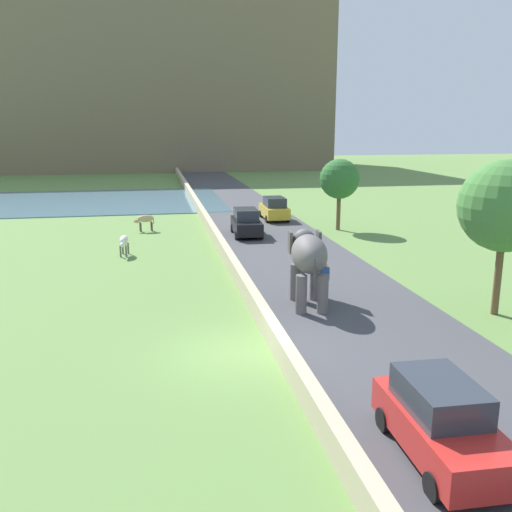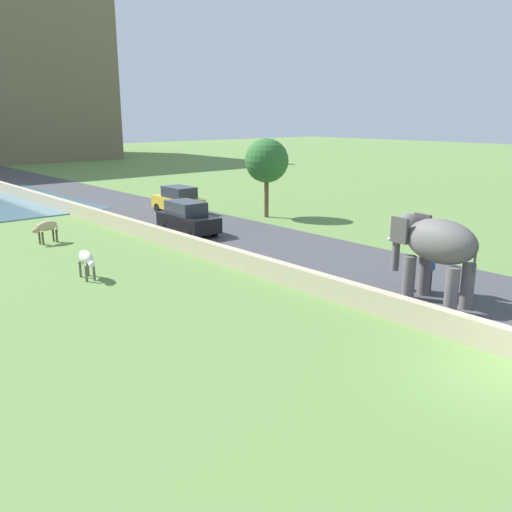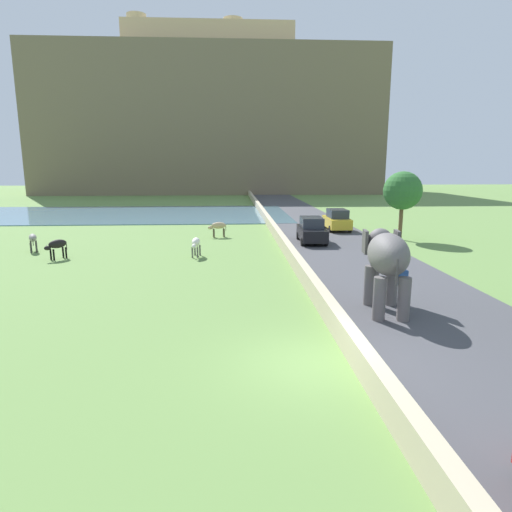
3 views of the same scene
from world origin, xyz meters
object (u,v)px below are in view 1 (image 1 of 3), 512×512
at_px(car_yellow, 274,209).
at_px(car_red, 441,421).
at_px(elephant, 308,257).
at_px(cow_white, 124,241).
at_px(cow_tan, 145,219).
at_px(car_black, 246,223).
at_px(person_beside_elephant, 324,280).

bearing_deg(car_yellow, car_red, -95.72).
xyz_separation_m(elephant, cow_white, (-7.75, 10.50, -1.20)).
relative_size(car_red, cow_tan, 2.84).
bearing_deg(cow_white, car_red, -70.16).
distance_m(elephant, car_yellow, 20.82).
bearing_deg(cow_white, elephant, -53.60).
distance_m(car_black, cow_tan, 7.21).
xyz_separation_m(person_beside_elephant, cow_white, (-8.67, 9.84, -0.04)).
bearing_deg(cow_tan, car_yellow, 16.15).
xyz_separation_m(car_yellow, cow_white, (-10.87, -10.05, -0.06)).
relative_size(car_black, car_yellow, 1.01).
bearing_deg(car_yellow, person_beside_elephant, -96.31).
xyz_separation_m(car_red, cow_white, (-7.72, 21.40, -0.06)).
bearing_deg(car_red, elephant, 89.87).
bearing_deg(person_beside_elephant, car_black, 93.82).
distance_m(person_beside_elephant, car_black, 14.20).
bearing_deg(car_black, car_red, -90.00).
bearing_deg(car_red, car_black, 90.00).
bearing_deg(elephant, cow_tan, 110.47).
distance_m(elephant, cow_white, 13.11).
height_order(elephant, person_beside_elephant, elephant).
bearing_deg(car_red, person_beside_elephant, 85.32).
xyz_separation_m(car_black, cow_tan, (-6.60, 2.91, -0.06)).
distance_m(car_yellow, cow_tan, 10.14).
xyz_separation_m(elephant, cow_tan, (-6.62, 17.73, -1.20)).
height_order(person_beside_elephant, car_black, car_black).
relative_size(car_black, cow_white, 2.88).
bearing_deg(person_beside_elephant, car_yellow, 83.69).
distance_m(person_beside_elephant, cow_white, 13.12).
bearing_deg(car_black, cow_tan, 156.22).
bearing_deg(car_yellow, cow_white, -137.24).
relative_size(person_beside_elephant, car_red, 0.40).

